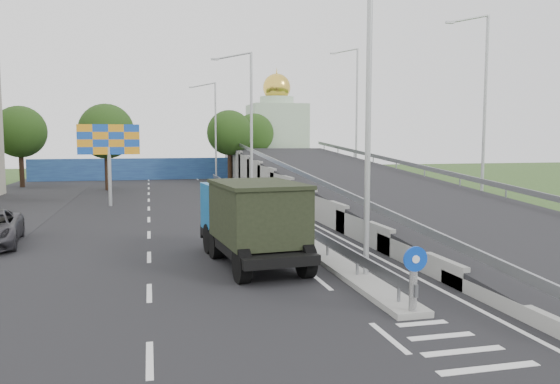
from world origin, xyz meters
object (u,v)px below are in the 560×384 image
object	(u,v)px
church	(277,133)
dump_truck	(251,217)
sign_bollard	(414,279)
lamp_post_near	(363,98)
lamp_post_far	(214,126)
lamp_post_mid	(249,120)
billboard	(109,144)

from	to	relation	value
church	dump_truck	distance (m)	52.42
sign_bollard	lamp_post_near	xyz separation A→B (m)	(0.11, 3.83, 4.77)
dump_truck	lamp_post_far	bearing A→B (deg)	79.79
lamp_post_mid	church	size ratio (longest dim) A/B	0.73
sign_bollard	lamp_post_mid	distance (m)	24.30
lamp_post_near	sign_bollard	bearing A→B (deg)	-91.64
lamp_post_far	lamp_post_near	bearing A→B (deg)	-90.00
lamp_post_near	billboard	world-z (taller)	lamp_post_near
billboard	lamp_post_mid	bearing A→B (deg)	-12.38
lamp_post_near	billboard	distance (m)	23.87
lamp_post_near	lamp_post_mid	size ratio (longest dim) A/B	1.00
sign_bollard	dump_truck	xyz separation A→B (m)	(-2.84, 7.13, 0.65)
lamp_post_far	dump_truck	size ratio (longest dim) A/B	1.42
church	lamp_post_far	bearing A→B (deg)	-125.24
dump_truck	church	bearing A→B (deg)	70.17
sign_bollard	lamp_post_mid	world-z (taller)	lamp_post_mid
lamp_post_near	dump_truck	world-z (taller)	lamp_post_near
lamp_post_near	church	world-z (taller)	church
church	dump_truck	xyz separation A→B (m)	(-12.84, -50.69, -3.63)
lamp_post_far	church	xyz separation A→B (m)	(9.89, 14.00, -0.50)
church	billboard	xyz separation A→B (m)	(-19.00, -32.00, -1.12)
sign_bollard	billboard	xyz separation A→B (m)	(-9.00, 25.83, 3.15)
lamp_post_near	lamp_post_mid	xyz separation A→B (m)	(0.00, 20.00, 0.00)
sign_bollard	billboard	size ratio (longest dim) A/B	0.30
billboard	dump_truck	world-z (taller)	billboard
lamp_post_near	dump_truck	xyz separation A→B (m)	(-2.95, 3.31, -4.13)
lamp_post_far	dump_truck	xyz separation A→B (m)	(-2.95, -36.69, -4.13)
sign_bollard	lamp_post_far	xyz separation A→B (m)	(0.11, 43.83, 4.77)
lamp_post_mid	dump_truck	size ratio (longest dim) A/B	1.42
billboard	church	bearing A→B (deg)	59.30
lamp_post_far	billboard	world-z (taller)	lamp_post_far
lamp_post_mid	church	distance (m)	35.41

